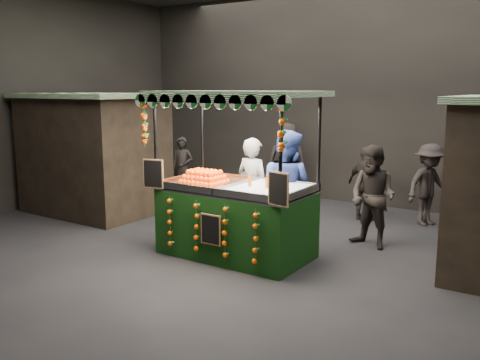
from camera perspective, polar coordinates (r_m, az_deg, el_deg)
The scene contains 11 objects.
ground at distance 8.48m, azimuth -0.61°, elevation -8.56°, with size 12.00×12.00×0.00m, color black.
market_hall at distance 8.06m, azimuth -0.66°, elevation 14.86°, with size 12.10×10.10×5.05m.
neighbour_stall_left at distance 11.83m, azimuth -15.69°, elevation 2.90°, with size 3.00×2.20×2.60m.
juice_stall at distance 8.36m, azimuth -0.56°, elevation -2.91°, with size 2.75×1.62×2.66m.
vendor_grey at distance 9.33m, azimuth 1.42°, elevation -0.97°, with size 0.72×0.52×1.84m.
vendor_blue at distance 8.75m, azimuth 5.10°, elevation -1.13°, with size 1.04×0.84×2.03m.
shopper_0 at distance 12.82m, azimuth -6.36°, elevation 1.30°, with size 0.64×0.51×1.53m.
shopper_1 at distance 9.11m, azimuth 14.37°, elevation -1.82°, with size 1.01×0.88×1.76m.
shopper_2 at distance 10.93m, azimuth 13.63°, elevation -0.43°, with size 0.98×0.69×1.54m.
shopper_3 at distance 10.94m, azimuth 20.02°, elevation -0.49°, with size 1.05×1.22×1.64m.
shopper_4 at distance 12.34m, azimuth 5.15°, elevation 1.87°, with size 1.11×0.99×1.91m.
Camera 1 is at (4.53, -6.63, 2.71)m, focal length 38.86 mm.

